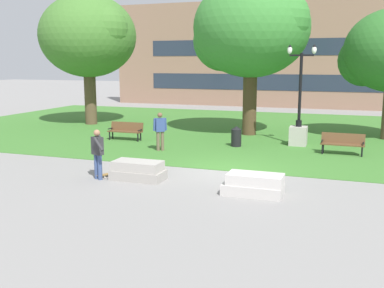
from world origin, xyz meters
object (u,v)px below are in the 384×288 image
(trash_bin, at_px, (236,136))
(park_bench_near_right, at_px, (343,142))
(park_bench_near_left, at_px, (126,130))
(person_bystander_near_lawn, at_px, (160,129))
(concrete_block_center, at_px, (138,171))
(concrete_block_left, at_px, (254,185))
(lamp_post_left, at_px, (299,125))
(skateboard, at_px, (108,174))
(person_skateboarder, at_px, (98,151))

(trash_bin, bearing_deg, park_bench_near_right, -3.72)
(park_bench_near_left, bearing_deg, park_bench_near_right, -1.02)
(park_bench_near_right, distance_m, person_bystander_near_lawn, 7.96)
(trash_bin, bearing_deg, concrete_block_center, -103.79)
(concrete_block_left, distance_m, lamp_post_left, 8.72)
(concrete_block_center, height_order, skateboard, concrete_block_center)
(concrete_block_center, xyz_separation_m, concrete_block_left, (4.07, -0.45, 0.00))
(concrete_block_left, relative_size, trash_bin, 1.87)
(park_bench_near_left, relative_size, trash_bin, 1.88)
(concrete_block_left, height_order, person_bystander_near_lawn, person_bystander_near_lawn)
(skateboard, bearing_deg, person_skateboarder, -103.95)
(concrete_block_left, relative_size, person_skateboarder, 1.05)
(skateboard, relative_size, park_bench_near_left, 0.56)
(concrete_block_center, height_order, lamp_post_left, lamp_post_left)
(concrete_block_center, relative_size, person_bystander_near_lawn, 1.05)
(lamp_post_left, distance_m, trash_bin, 3.04)
(park_bench_near_left, bearing_deg, lamp_post_left, 9.30)
(concrete_block_center, height_order, trash_bin, trash_bin)
(concrete_block_left, height_order, park_bench_near_right, park_bench_near_right)
(person_skateboarder, bearing_deg, lamp_post_left, 56.47)
(skateboard, bearing_deg, concrete_block_center, -2.17)
(park_bench_near_left, distance_m, trash_bin, 5.74)
(person_bystander_near_lawn, bearing_deg, concrete_block_left, -44.84)
(lamp_post_left, bearing_deg, park_bench_near_right, -37.66)
(lamp_post_left, height_order, person_bystander_near_lawn, lamp_post_left)
(park_bench_near_right, bearing_deg, person_bystander_near_lawn, -166.88)
(park_bench_near_right, relative_size, lamp_post_left, 0.38)
(concrete_block_center, bearing_deg, lamp_post_left, 61.72)
(trash_bin, height_order, person_bystander_near_lawn, person_bystander_near_lawn)
(concrete_block_center, xyz_separation_m, lamp_post_left, (4.43, 8.23, 0.68))
(concrete_block_left, relative_size, skateboard, 1.77)
(lamp_post_left, bearing_deg, trash_bin, -155.07)
(concrete_block_center, bearing_deg, person_skateboarder, -162.67)
(park_bench_near_right, height_order, person_bystander_near_lawn, person_bystander_near_lawn)
(park_bench_near_left, xyz_separation_m, trash_bin, (5.74, 0.12, -0.04))
(person_skateboarder, bearing_deg, skateboard, 76.05)
(person_skateboarder, height_order, lamp_post_left, lamp_post_left)
(concrete_block_left, bearing_deg, trash_bin, 107.63)
(concrete_block_center, bearing_deg, park_bench_near_right, 45.85)
(skateboard, xyz_separation_m, person_bystander_near_lawn, (-0.09, 4.81, 0.90))
(park_bench_near_right, height_order, lamp_post_left, lamp_post_left)
(concrete_block_left, bearing_deg, skateboard, 174.62)
(park_bench_near_left, xyz_separation_m, person_bystander_near_lawn, (2.76, -1.99, 0.44))
(person_skateboarder, relative_size, park_bench_near_right, 0.94)
(person_bystander_near_lawn, bearing_deg, person_skateboarder, -90.28)
(trash_bin, bearing_deg, skateboard, -112.68)
(concrete_block_left, relative_size, person_bystander_near_lawn, 1.05)
(concrete_block_center, xyz_separation_m, person_bystander_near_lawn, (-1.27, 4.86, 0.68))
(skateboard, xyz_separation_m, park_bench_near_left, (-2.84, 6.80, 0.45))
(skateboard, xyz_separation_m, trash_bin, (2.89, 6.93, 0.42))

